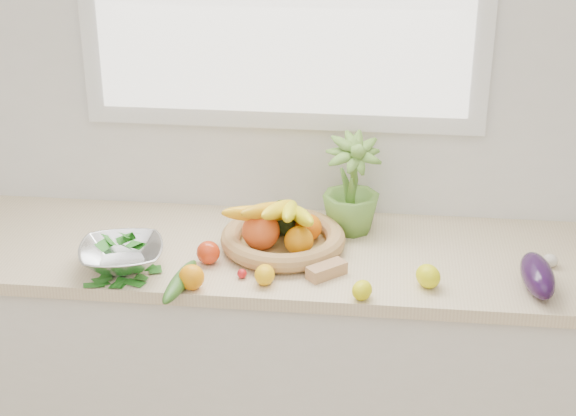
# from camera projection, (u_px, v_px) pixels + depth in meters

# --- Properties ---
(back_wall) EXTENTS (4.50, 0.02, 2.70)m
(back_wall) POSITION_uv_depth(u_px,v_px,m) (284.00, 82.00, 2.84)
(back_wall) COLOR white
(back_wall) RESTS_ON ground
(counter_cabinet) EXTENTS (2.20, 0.58, 0.86)m
(counter_cabinet) POSITION_uv_depth(u_px,v_px,m) (274.00, 373.00, 2.95)
(counter_cabinet) COLOR silver
(counter_cabinet) RESTS_ON ground
(countertop) EXTENTS (2.24, 0.62, 0.04)m
(countertop) POSITION_uv_depth(u_px,v_px,m) (273.00, 254.00, 2.76)
(countertop) COLOR beige
(countertop) RESTS_ON counter_cabinet
(orange_loose) EXTENTS (0.08, 0.08, 0.07)m
(orange_loose) POSITION_uv_depth(u_px,v_px,m) (192.00, 277.00, 2.51)
(orange_loose) COLOR orange
(orange_loose) RESTS_ON countertop
(lemon_a) EXTENTS (0.06, 0.07, 0.06)m
(lemon_a) POSITION_uv_depth(u_px,v_px,m) (265.00, 275.00, 2.54)
(lemon_a) COLOR #FAB30D
(lemon_a) RESTS_ON countertop
(lemon_b) EXTENTS (0.08, 0.08, 0.06)m
(lemon_b) POSITION_uv_depth(u_px,v_px,m) (362.00, 290.00, 2.46)
(lemon_b) COLOR yellow
(lemon_b) RESTS_ON countertop
(lemon_c) EXTENTS (0.10, 0.10, 0.07)m
(lemon_c) POSITION_uv_depth(u_px,v_px,m) (428.00, 276.00, 2.52)
(lemon_c) COLOR #DCDC0B
(lemon_c) RESTS_ON countertop
(apple) EXTENTS (0.07, 0.07, 0.07)m
(apple) POSITION_uv_depth(u_px,v_px,m) (208.00, 253.00, 2.65)
(apple) COLOR red
(apple) RESTS_ON countertop
(ginger) EXTENTS (0.12, 0.12, 0.04)m
(ginger) POSITION_uv_depth(u_px,v_px,m) (327.00, 270.00, 2.58)
(ginger) COLOR tan
(ginger) RESTS_ON countertop
(garlic_a) EXTENTS (0.07, 0.07, 0.04)m
(garlic_a) POSITION_uv_depth(u_px,v_px,m) (537.00, 269.00, 2.59)
(garlic_a) COLOR white
(garlic_a) RESTS_ON countertop
(garlic_b) EXTENTS (0.05, 0.05, 0.04)m
(garlic_b) POSITION_uv_depth(u_px,v_px,m) (550.00, 261.00, 2.64)
(garlic_b) COLOR beige
(garlic_b) RESTS_ON countertop
(garlic_c) EXTENTS (0.06, 0.06, 0.04)m
(garlic_c) POSITION_uv_depth(u_px,v_px,m) (530.00, 267.00, 2.60)
(garlic_c) COLOR silver
(garlic_c) RESTS_ON countertop
(eggplant) EXTENTS (0.10, 0.24, 0.09)m
(eggplant) POSITION_uv_depth(u_px,v_px,m) (537.00, 275.00, 2.50)
(eggplant) COLOR #230D31
(eggplant) RESTS_ON countertop
(cucumber) EXTENTS (0.08, 0.26, 0.05)m
(cucumber) POSITION_uv_depth(u_px,v_px,m) (180.00, 281.00, 2.52)
(cucumber) COLOR #275218
(cucumber) RESTS_ON countertop
(radish) EXTENTS (0.04, 0.04, 0.03)m
(radish) POSITION_uv_depth(u_px,v_px,m) (242.00, 274.00, 2.58)
(radish) COLOR red
(radish) RESTS_ON countertop
(potted_herb) EXTENTS (0.23, 0.23, 0.33)m
(potted_herb) POSITION_uv_depth(u_px,v_px,m) (351.00, 185.00, 2.81)
(potted_herb) COLOR #5D8D33
(potted_herb) RESTS_ON countertop
(fruit_basket) EXTENTS (0.49, 0.49, 0.19)m
(fruit_basket) POSITION_uv_depth(u_px,v_px,m) (282.00, 232.00, 2.73)
(fruit_basket) COLOR tan
(fruit_basket) RESTS_ON countertop
(colander_with_spinach) EXTENTS (0.30, 0.30, 0.13)m
(colander_with_spinach) POSITION_uv_depth(u_px,v_px,m) (121.00, 251.00, 2.60)
(colander_with_spinach) COLOR silver
(colander_with_spinach) RESTS_ON countertop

